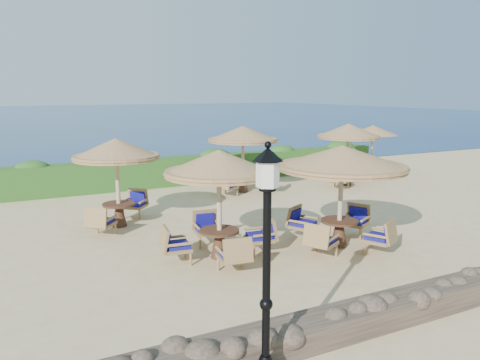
% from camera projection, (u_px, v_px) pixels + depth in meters
% --- Properties ---
extents(ground, '(120.00, 120.00, 0.00)m').
position_uv_depth(ground, '(292.00, 222.00, 14.55)').
color(ground, '#D3B985').
rests_on(ground, ground).
extents(sea, '(160.00, 160.00, 0.00)m').
position_uv_depth(sea, '(59.00, 116.00, 76.14)').
color(sea, navy).
rests_on(sea, ground).
extents(hedge, '(18.00, 0.90, 1.20)m').
position_uv_depth(hedge, '(205.00, 169.00, 20.77)').
color(hedge, '#214B18').
rests_on(hedge, ground).
extents(stone_wall, '(15.00, 0.65, 0.44)m').
position_uv_depth(stone_wall, '(466.00, 289.00, 9.05)').
color(stone_wall, brown).
rests_on(stone_wall, ground).
extents(lamp_post, '(0.44, 0.44, 3.31)m').
position_uv_depth(lamp_post, '(266.00, 279.00, 6.18)').
color(lamp_post, black).
rests_on(lamp_post, ground).
extents(extra_parasol, '(2.30, 2.30, 2.41)m').
position_uv_depth(extra_parasol, '(373.00, 130.00, 22.12)').
color(extra_parasol, tan).
rests_on(extra_parasol, ground).
extents(cafe_set_0, '(2.86, 2.86, 2.65)m').
position_uv_depth(cafe_set_0, '(219.00, 187.00, 11.08)').
color(cafe_set_0, tan).
rests_on(cafe_set_0, ground).
extents(cafe_set_1, '(3.32, 3.32, 2.65)m').
position_uv_depth(cafe_set_1, '(342.00, 173.00, 11.90)').
color(cafe_set_1, tan).
rests_on(cafe_set_1, ground).
extents(cafe_set_2, '(2.53, 2.61, 2.65)m').
position_uv_depth(cafe_set_2, '(117.00, 162.00, 13.70)').
color(cafe_set_2, tan).
rests_on(cafe_set_2, ground).
extents(cafe_set_3, '(2.79, 2.80, 2.65)m').
position_uv_depth(cafe_set_3, '(243.00, 145.00, 18.47)').
color(cafe_set_3, tan).
rests_on(cafe_set_3, ground).
extents(cafe_set_4, '(2.67, 2.64, 2.65)m').
position_uv_depth(cafe_set_4, '(348.00, 139.00, 19.82)').
color(cafe_set_4, tan).
rests_on(cafe_set_4, ground).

